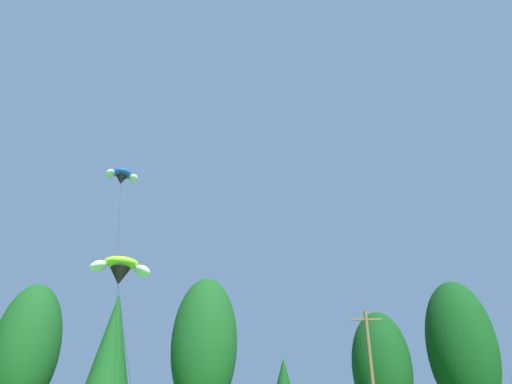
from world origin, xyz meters
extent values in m
ellipsoid|color=#144719|center=(-19.37, 44.56, 9.27)|extent=(5.92, 5.92, 11.98)
cone|color=#144719|center=(-11.33, 44.44, 9.03)|extent=(4.75, 4.75, 10.60)
ellipsoid|color=#144719|center=(-2.59, 43.28, 9.33)|extent=(5.95, 5.95, 12.05)
ellipsoid|color=#0F3D14|center=(12.72, 41.52, 7.11)|extent=(4.96, 4.96, 9.19)
ellipsoid|color=#0F3D14|center=(19.31, 40.49, 8.58)|extent=(5.61, 5.61, 11.08)
cube|color=brown|center=(10.15, 33.73, 9.46)|extent=(2.20, 0.14, 0.14)
ellipsoid|color=blue|center=(-11.10, 39.47, 25.03)|extent=(2.23, 2.07, 1.01)
ellipsoid|color=white|center=(-10.11, 40.01, 24.71)|extent=(1.38, 1.42, 1.14)
ellipsoid|color=white|center=(-12.09, 38.94, 24.71)|extent=(1.26, 1.44, 1.14)
cone|color=black|center=(-11.16, 39.59, 24.34)|extent=(1.37, 1.37, 0.87)
cylinder|color=black|center=(-7.69, 32.00, 12.76)|extent=(6.95, 15.19, 22.29)
ellipsoid|color=#93D633|center=(-5.52, 25.94, 11.13)|extent=(2.38, 2.01, 0.84)
ellipsoid|color=white|center=(-4.36, 26.44, 10.77)|extent=(1.44, 1.44, 1.06)
ellipsoid|color=white|center=(-6.69, 25.43, 10.77)|extent=(1.38, 1.35, 1.06)
cone|color=black|center=(-5.57, 26.05, 10.35)|extent=(1.50, 1.50, 0.98)
cylinder|color=black|center=(-3.39, 21.66, 5.74)|extent=(4.37, 8.78, 8.25)
camera|label=1|loc=(2.92, 0.04, 2.30)|focal=32.42mm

